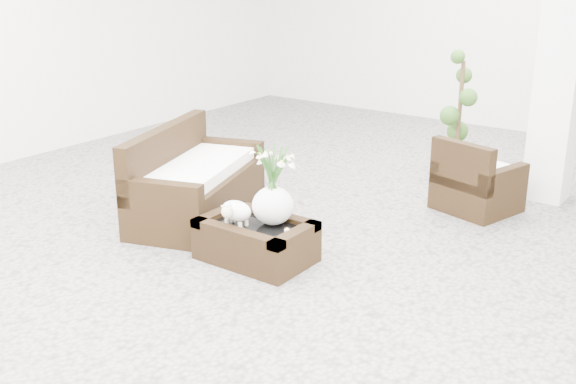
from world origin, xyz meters
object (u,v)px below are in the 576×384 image
Objects in this scene: loveseat at (197,174)px; topiary at (459,116)px; coffee_table at (256,242)px; armchair at (479,174)px.

topiary reaches higher than loveseat.
loveseat reaches higher than coffee_table.
armchair is (1.01, 2.22, 0.21)m from coffee_table.
armchair is at bearing 65.53° from coffee_table.
topiary is (0.39, 3.14, 0.54)m from coffee_table.
loveseat is (-2.10, -1.75, 0.07)m from armchair.
armchair reaches higher than coffee_table.
coffee_table is 3.21m from topiary.
topiary reaches higher than armchair.
topiary is (1.48, 2.67, 0.27)m from loveseat.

